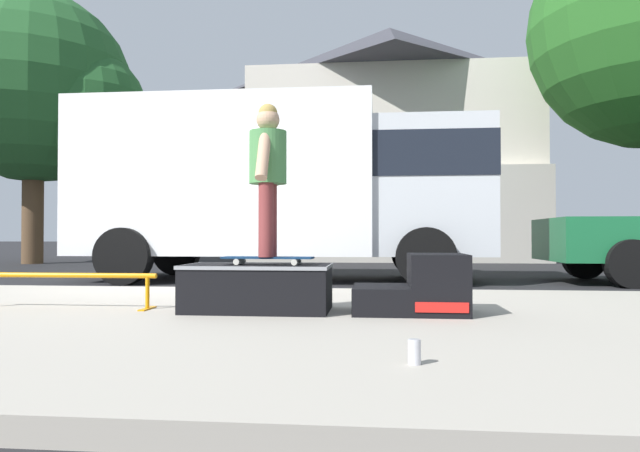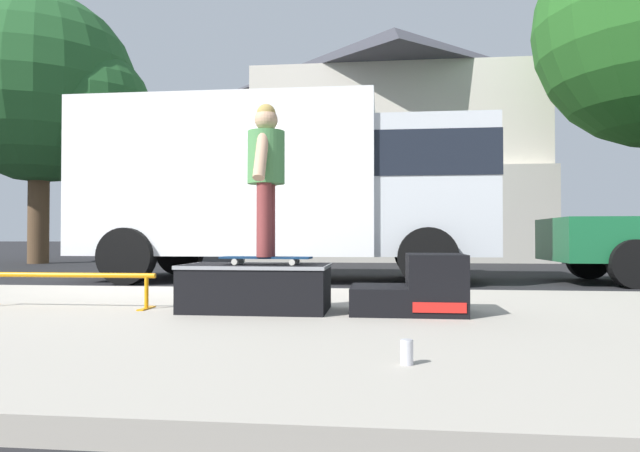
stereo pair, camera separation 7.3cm
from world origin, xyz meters
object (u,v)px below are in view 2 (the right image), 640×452
at_px(skate_box, 257,286).
at_px(grind_rail, 65,281).
at_px(kicker_ramp, 418,289).
at_px(skater_kid, 266,167).
at_px(skateboard, 266,258).
at_px(soda_can, 407,352).
at_px(box_truck, 287,183).
at_px(street_tree_main, 50,94).

height_order(skate_box, grind_rail, skate_box).
bearing_deg(kicker_ramp, skate_box, 179.98).
bearing_deg(skater_kid, skateboard, 0.00).
bearing_deg(grind_rail, soda_can, -32.81).
relative_size(skate_box, grind_rail, 0.74).
bearing_deg(soda_can, kicker_ramp, 84.78).
distance_m(skater_kid, box_truck, 4.94).
bearing_deg(box_truck, soda_can, -75.29).
bearing_deg(skater_kid, street_tree_main, 129.75).
bearing_deg(grind_rail, kicker_ramp, -0.09).
distance_m(grind_rail, box_truck, 5.16).
xyz_separation_m(skate_box, grind_rail, (-1.76, 0.00, 0.03)).
bearing_deg(grind_rail, skateboard, -1.35).
height_order(skater_kid, box_truck, box_truck).
xyz_separation_m(skateboard, box_truck, (-0.66, 4.89, 1.12)).
bearing_deg(skate_box, grind_rail, 179.85).
xyz_separation_m(skate_box, street_tree_main, (-8.22, 9.96, 4.44)).
height_order(kicker_ramp, soda_can, kicker_ramp).
bearing_deg(skateboard, skater_kid, 180.00).
relative_size(kicker_ramp, street_tree_main, 0.12).
height_order(grind_rail, street_tree_main, street_tree_main).
distance_m(skateboard, skater_kid, 0.79).
distance_m(box_truck, street_tree_main, 9.71).
relative_size(grind_rail, skateboard, 2.14).
xyz_separation_m(kicker_ramp, street_tree_main, (-9.60, 9.96, 4.45)).
bearing_deg(skateboard, soda_can, -59.18).
distance_m(kicker_ramp, soda_can, 1.92).
height_order(skateboard, street_tree_main, street_tree_main).
xyz_separation_m(kicker_ramp, box_truck, (-1.95, 4.85, 1.37)).
relative_size(soda_can, street_tree_main, 0.02).
xyz_separation_m(skateboard, skater_kid, (-0.00, 0.00, 0.79)).
height_order(skate_box, skater_kid, skater_kid).
bearing_deg(skate_box, soda_can, -57.70).
distance_m(skate_box, kicker_ramp, 1.38).
distance_m(grind_rail, street_tree_main, 12.66).
xyz_separation_m(kicker_ramp, grind_rail, (-3.14, 0.01, 0.04)).
height_order(kicker_ramp, skater_kid, skater_kid).
distance_m(kicker_ramp, street_tree_main, 14.53).
relative_size(skateboard, soda_can, 6.26).
bearing_deg(skate_box, street_tree_main, 129.55).
distance_m(skater_kid, soda_can, 2.47).
bearing_deg(grind_rail, skate_box, -0.15).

